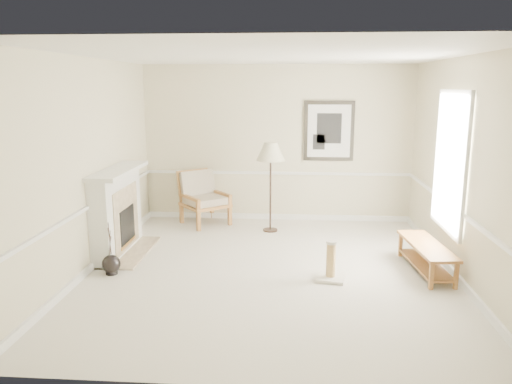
% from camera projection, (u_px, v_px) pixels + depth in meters
% --- Properties ---
extents(ground, '(5.50, 5.50, 0.00)m').
position_uv_depth(ground, '(270.00, 271.00, 6.94)').
color(ground, silver).
rests_on(ground, ground).
extents(room, '(5.04, 5.54, 2.92)m').
position_uv_depth(room, '(281.00, 136.00, 6.61)').
color(room, beige).
rests_on(room, ground).
extents(fireplace, '(0.64, 1.64, 1.31)m').
position_uv_depth(fireplace, '(118.00, 212.00, 7.56)').
color(fireplace, white).
rests_on(fireplace, ground).
extents(floor_vase, '(0.25, 0.25, 0.74)m').
position_uv_depth(floor_vase, '(111.00, 265.00, 6.78)').
color(floor_vase, black).
rests_on(floor_vase, ground).
extents(armchair, '(1.07, 1.08, 0.98)m').
position_uv_depth(armchair, '(202.00, 195.00, 9.24)').
color(armchair, olive).
rests_on(armchair, ground).
extents(floor_lamp, '(0.56, 0.56, 1.57)m').
position_uv_depth(floor_lamp, '(271.00, 154.00, 8.54)').
color(floor_lamp, black).
rests_on(floor_lamp, ground).
extents(bench, '(0.55, 1.41, 0.39)m').
position_uv_depth(bench, '(426.00, 253.00, 6.86)').
color(bench, olive).
rests_on(bench, ground).
extents(scratching_post, '(0.44, 0.44, 0.53)m').
position_uv_depth(scratching_post, '(331.00, 267.00, 6.59)').
color(scratching_post, silver).
rests_on(scratching_post, ground).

